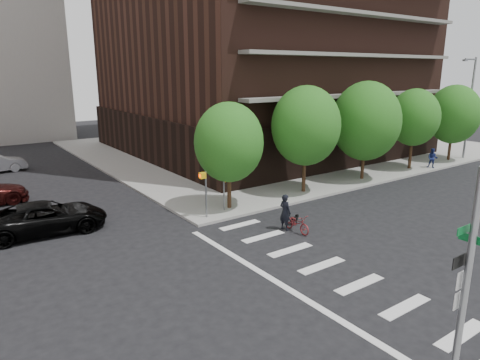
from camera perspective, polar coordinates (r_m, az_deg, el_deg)
ground at (r=16.98m, az=3.58°, el=-13.90°), size 120.00×120.00×0.00m
sidewalk_ne at (r=46.81m, az=5.09°, el=4.60°), size 39.00×33.00×0.15m
crosswalk at (r=18.30m, az=9.08°, el=-11.84°), size 3.85×13.00×0.01m
tree_a at (r=24.49m, az=-1.48°, el=5.04°), size 4.00×4.00×5.90m
tree_b at (r=28.17m, az=8.77°, el=7.14°), size 4.50×4.50×6.65m
tree_c at (r=32.62m, az=16.44°, el=7.53°), size 5.00×5.00×6.80m
tree_d at (r=37.50m, az=22.20°, el=7.73°), size 4.00×4.00×6.20m
tree_e at (r=42.67m, az=26.61°, el=7.84°), size 4.50×4.50×6.35m
traffic_signal at (r=11.24m, az=27.45°, el=-15.80°), size 0.90×0.75×6.00m
pedestrian_signal at (r=23.60m, az=-4.06°, el=-0.81°), size 2.18×0.67×2.60m
streetlamp at (r=44.06m, az=28.26°, el=9.19°), size 2.14×0.22×9.00m
parked_car_black at (r=23.84m, az=-24.33°, el=-4.57°), size 3.15×6.00×1.61m
scooter at (r=22.12m, az=7.57°, el=-5.70°), size 0.67×1.83×0.95m
dog_walker at (r=22.19m, az=6.04°, el=-4.28°), size 0.74×0.53×1.91m
dog at (r=23.17m, az=7.27°, el=-5.18°), size 0.60×0.27×0.50m
pedestrian_far at (r=38.85m, az=24.28°, el=2.67°), size 0.96×0.86×1.64m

